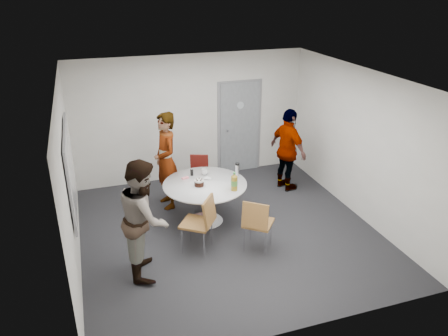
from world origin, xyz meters
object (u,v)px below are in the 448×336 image
object	(u,v)px
chair_near_right	(257,221)
chair_far	(199,171)
whiteboard	(70,169)
chair_near_left	(202,219)
person_main	(166,161)
person_right	(288,150)
door	(239,127)
table	(207,189)
person_left	(144,218)

from	to	relation	value
chair_near_right	chair_far	bearing A→B (deg)	136.07
chair_near_right	whiteboard	bearing A→B (deg)	-160.29
whiteboard	chair_near_left	size ratio (longest dim) A/B	1.96
person_main	person_right	xyz separation A→B (m)	(2.51, -0.06, -0.07)
door	person_main	xyz separation A→B (m)	(-1.91, -1.19, -0.09)
door	chair_near_right	distance (m)	3.34
chair_near_left	person_right	distance (m)	2.84
whiteboard	person_main	size ratio (longest dim) A/B	1.01
table	person_left	distance (m)	1.68
chair_near_left	table	bearing A→B (deg)	14.75
door	chair_near_right	size ratio (longest dim) A/B	2.30
whiteboard	chair_near_right	bearing A→B (deg)	-18.64
door	whiteboard	xyz separation A→B (m)	(-3.56, -2.28, 0.42)
person_left	person_right	size ratio (longest dim) A/B	1.05
person_left	chair_near_right	bearing A→B (deg)	-83.81
chair_near_left	person_main	bearing A→B (deg)	42.70
door	chair_near_left	xyz separation A→B (m)	(-1.68, -2.91, -0.43)
door	person_right	world-z (taller)	door
table	chair_far	world-z (taller)	table
chair_near_left	person_left	size ratio (longest dim) A/B	0.53
chair_far	person_right	bearing A→B (deg)	-171.95
chair_near_left	chair_far	bearing A→B (deg)	21.64
table	door	bearing A→B (deg)	56.43
door	chair_near_left	distance (m)	3.39
chair_near_right	chair_far	size ratio (longest dim) A/B	1.14
table	chair_near_left	distance (m)	0.92
chair_far	person_left	bearing A→B (deg)	78.39
person_left	whiteboard	bearing A→B (deg)	55.46
whiteboard	chair_far	distance (m)	2.94
whiteboard	chair_near_right	xyz separation A→B (m)	(2.70, -0.91, -0.89)
door	person_left	distance (m)	4.09
chair_near_left	chair_near_right	size ratio (longest dim) A/B	1.05
table	person_left	bearing A→B (deg)	-138.99
person_main	table	bearing A→B (deg)	25.74
chair_far	person_right	xyz separation A→B (m)	(1.79, -0.39, 0.38)
table	chair_far	size ratio (longest dim) A/B	1.83
table	person_left	world-z (taller)	person_left
person_main	chair_near_right	bearing A→B (deg)	20.83
whiteboard	person_right	size ratio (longest dim) A/B	1.10
door	person_left	bearing A→B (deg)	-129.78
chair_near_right	person_main	distance (m)	2.29
table	person_left	xyz separation A→B (m)	(-1.26, -1.09, 0.23)
door	chair_far	world-z (taller)	door
whiteboard	chair_near_right	size ratio (longest dim) A/B	2.06
chair_far	person_right	distance (m)	1.87
person_main	chair_far	bearing A→B (deg)	108.30
table	person_left	size ratio (longest dim) A/B	0.82
table	person_main	bearing A→B (deg)	122.42
table	person_right	distance (m)	2.13
door	chair_far	distance (m)	1.55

